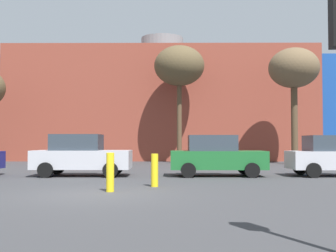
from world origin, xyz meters
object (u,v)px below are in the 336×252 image
object	(u,v)px
parked_car_4	(335,156)
bollard_yellow_1	(110,172)
bare_tree_0	(294,70)
bare_tree_2	(179,67)
parked_car_3	(216,156)
bollard_yellow_0	(155,170)
parked_car_2	(81,155)

from	to	relation	value
parked_car_4	bollard_yellow_1	bearing A→B (deg)	-147.16
bare_tree_0	bare_tree_2	world-z (taller)	bare_tree_2
parked_car_3	parked_car_4	distance (m)	5.31
parked_car_3	bollard_yellow_1	distance (m)	7.12
parked_car_3	bare_tree_0	bearing A→B (deg)	57.16
bare_tree_0	bollard_yellow_0	size ratio (longest dim) A/B	7.18
parked_car_3	parked_car_4	size ratio (longest dim) A/B	1.01
parked_car_4	bollard_yellow_0	distance (m)	9.10
parked_car_3	parked_car_4	xyz separation A→B (m)	(5.31, 0.00, -0.01)
parked_car_4	bare_tree_2	world-z (taller)	bare_tree_2
parked_car_2	bollard_yellow_1	size ratio (longest dim) A/B	3.61
parked_car_2	parked_car_4	bearing A→B (deg)	0.00
parked_car_4	bare_tree_2	xyz separation A→B (m)	(-6.71, 11.71, 6.14)
parked_car_2	parked_car_3	distance (m)	6.07
parked_car_2	parked_car_3	bearing A→B (deg)	0.00
parked_car_2	bare_tree_2	distance (m)	14.01
parked_car_3	bollard_yellow_0	world-z (taller)	parked_car_3
parked_car_3	bollard_yellow_1	bearing A→B (deg)	-123.27
bare_tree_0	bare_tree_2	bearing A→B (deg)	168.51
parked_car_2	bollard_yellow_0	distance (m)	5.69
parked_car_3	parked_car_2	bearing A→B (deg)	-180.00
bollard_yellow_0	parked_car_4	bearing A→B (deg)	29.60
bollard_yellow_1	bare_tree_2	bearing A→B (deg)	81.94
parked_car_3	bollard_yellow_0	distance (m)	5.20
bare_tree_0	bollard_yellow_0	bearing A→B (deg)	-121.98
parked_car_2	bare_tree_0	bearing A→B (deg)	38.75
parked_car_2	bare_tree_2	size ratio (longest dim) A/B	0.50
bare_tree_2	bollard_yellow_1	bearing A→B (deg)	-98.06
parked_car_4	bollard_yellow_1	distance (m)	10.97
bare_tree_0	bollard_yellow_0	xyz separation A→B (m)	(-9.11, -14.59, -5.98)
bare_tree_2	bollard_yellow_1	size ratio (longest dim) A/B	7.20
bare_tree_2	bollard_yellow_0	world-z (taller)	bare_tree_2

